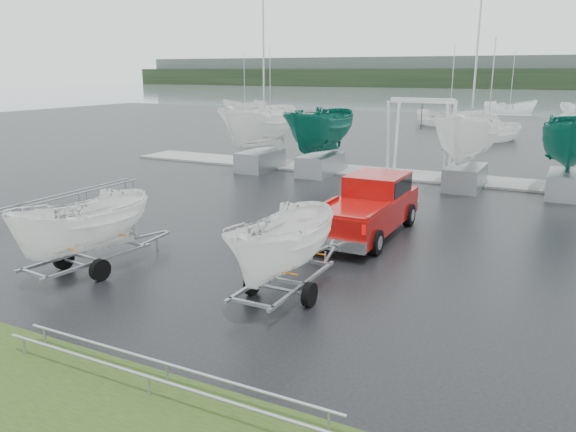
{
  "coord_description": "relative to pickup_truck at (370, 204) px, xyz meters",
  "views": [
    {
      "loc": [
        10.15,
        -16.41,
        5.52
      ],
      "look_at": [
        2.59,
        -1.65,
        1.2
      ],
      "focal_mm": 35.0,
      "sensor_mm": 36.0,
      "label": 1
    }
  ],
  "objects": [
    {
      "name": "moored_boat_5",
      "position": [
        -2.31,
        63.77,
        -1.03
      ],
      "size": [
        2.89,
        2.83,
        11.38
      ],
      "rotation": [
        0.0,
        0.0,
        1.69
      ],
      "color": "white",
      "rests_on": "ground"
    },
    {
      "name": "lake",
      "position": [
        -4.09,
        98.33,
        -1.04
      ],
      "size": [
        300.0,
        300.0,
        0.0
      ],
      "primitive_type": "plane",
      "color": "slate",
      "rests_on": "ground"
    },
    {
      "name": "trailer_parked",
      "position": [
        -5.73,
        -7.41,
        1.65
      ],
      "size": [
        1.88,
        3.72,
        4.94
      ],
      "rotation": [
        0.0,
        0.0,
        -0.12
      ],
      "color": "#999CA2",
      "rests_on": "ground"
    },
    {
      "name": "boat_hoist",
      "position": [
        -1.2,
        11.33,
        1.64
      ],
      "size": [
        3.3,
        2.18,
        4.12
      ],
      "color": "silver",
      "rests_on": "ground"
    },
    {
      "name": "mast_rack_0",
      "position": [
        -13.09,
        -0.67,
        -0.68
      ],
      "size": [
        0.56,
        6.5,
        0.06
      ],
      "rotation": [
        0.0,
        0.0,
        1.57
      ],
      "color": "#999CA2",
      "rests_on": "ground"
    },
    {
      "name": "treeline",
      "position": [
        -4.09,
        168.33,
        1.97
      ],
      "size": [
        300.0,
        8.0,
        6.0
      ],
      "primitive_type": "cube",
      "color": "black",
      "rests_on": "ground"
    },
    {
      "name": "keelboat_2",
      "position": [
        1.56,
        9.33,
        3.12
      ],
      "size": [
        2.61,
        3.2,
        10.78
      ],
      "color": "#999CA2",
      "rests_on": "ground"
    },
    {
      "name": "mast_rack_2",
      "position": [
        -0.09,
        -11.17,
        -0.68
      ],
      "size": [
        7.0,
        0.56,
        0.06
      ],
      "color": "#999CA2",
      "rests_on": "ground"
    },
    {
      "name": "moored_boat_4",
      "position": [
        -35.89,
        50.52,
        -1.03
      ],
      "size": [
        3.43,
        3.43,
        11.18
      ],
      "rotation": [
        0.0,
        0.0,
        5.51
      ],
      "color": "white",
      "rests_on": "ground"
    },
    {
      "name": "far_hill",
      "position": [
        -4.09,
        176.33,
        3.97
      ],
      "size": [
        300.0,
        6.0,
        10.0
      ],
      "primitive_type": "cube",
      "color": "#4C5651",
      "rests_on": "ground"
    },
    {
      "name": "dock",
      "position": [
        -4.09,
        11.33,
        -0.98
      ],
      "size": [
        30.0,
        3.0,
        0.12
      ],
      "primitive_type": "cube",
      "color": "gray",
      "rests_on": "ground"
    },
    {
      "name": "trailer_hitched",
      "position": [
        -0.0,
        -6.48,
        1.66
      ],
      "size": [
        1.78,
        3.6,
        4.96
      ],
      "rotation": [
        0.0,
        0.0,
        -0.0
      ],
      "color": "#999CA2",
      "rests_on": "ground"
    },
    {
      "name": "moored_boat_2",
      "position": [
        -0.21,
        28.96,
        -1.03
      ],
      "size": [
        3.57,
        3.58,
        11.34
      ],
      "rotation": [
        0.0,
        0.0,
        5.62
      ],
      "color": "white",
      "rests_on": "ground"
    },
    {
      "name": "moored_boat_6",
      "position": [
        5.61,
        66.46,
        -1.03
      ],
      "size": [
        3.17,
        3.2,
        11.06
      ],
      "rotation": [
        0.0,
        0.0,
        0.51
      ],
      "color": "white",
      "rests_on": "ground"
    },
    {
      "name": "keelboat_1",
      "position": [
        -6.09,
        9.53,
        2.93
      ],
      "size": [
        2.49,
        3.2,
        7.73
      ],
      "color": "#999CA2",
      "rests_on": "ground"
    },
    {
      "name": "ground_plane",
      "position": [
        -4.09,
        -1.67,
        -1.03
      ],
      "size": [
        120.0,
        120.0,
        0.0
      ],
      "primitive_type": "plane",
      "color": "black",
      "rests_on": "ground"
    },
    {
      "name": "pickup_truck",
      "position": [
        0.0,
        0.0,
        0.0
      ],
      "size": [
        2.21,
        5.95,
        1.98
      ],
      "rotation": [
        0.0,
        0.0,
        -0.0
      ],
      "color": "#960A08",
      "rests_on": "ground"
    },
    {
      "name": "moored_boat_0",
      "position": [
        -24.04,
        36.46,
        -1.03
      ],
      "size": [
        3.55,
        3.57,
        11.39
      ],
      "rotation": [
        0.0,
        0.0,
        5.73
      ],
      "color": "white",
      "rests_on": "ground"
    },
    {
      "name": "keelboat_0",
      "position": [
        -9.74,
        9.33,
        3.13
      ],
      "size": [
        2.62,
        3.2,
        10.79
      ],
      "color": "#999CA2",
      "rests_on": "ground"
    },
    {
      "name": "moored_boat_1",
      "position": [
        -5.45,
        40.15,
        -1.03
      ],
      "size": [
        3.65,
        3.6,
        11.8
      ],
      "rotation": [
        0.0,
        0.0,
        1.27
      ],
      "color": "white",
      "rests_on": "ground"
    }
  ]
}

